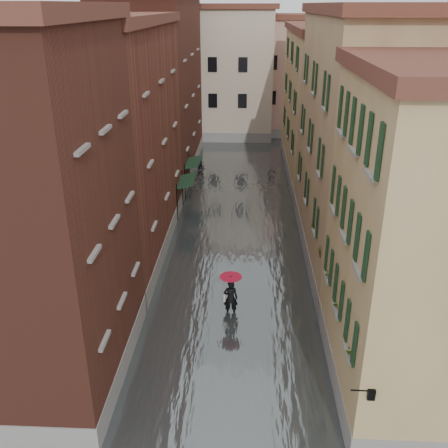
# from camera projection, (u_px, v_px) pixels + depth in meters

# --- Properties ---
(ground) EXTENTS (120.00, 120.00, 0.00)m
(ground) POSITION_uv_depth(u_px,v_px,m) (230.00, 345.00, 21.47)
(ground) COLOR #525255
(ground) RESTS_ON ground
(floodwater) EXTENTS (10.00, 60.00, 0.20)m
(floodwater) POSITION_uv_depth(u_px,v_px,m) (237.00, 222.00, 33.31)
(floodwater) COLOR #4D5556
(floodwater) RESTS_ON ground
(building_left_near) EXTENTS (6.00, 8.00, 13.00)m
(building_left_near) POSITION_uv_depth(u_px,v_px,m) (27.00, 222.00, 17.32)
(building_left_near) COLOR brown
(building_left_near) RESTS_ON ground
(building_left_mid) EXTENTS (6.00, 14.00, 12.50)m
(building_left_mid) POSITION_uv_depth(u_px,v_px,m) (110.00, 146.00, 27.47)
(building_left_mid) COLOR brown
(building_left_mid) RESTS_ON ground
(building_left_far) EXTENTS (6.00, 16.00, 14.00)m
(building_left_far) POSITION_uv_depth(u_px,v_px,m) (156.00, 90.00, 40.87)
(building_left_far) COLOR brown
(building_left_far) RESTS_ON ground
(building_right_near) EXTENTS (6.00, 8.00, 11.50)m
(building_right_near) POSITION_uv_depth(u_px,v_px,m) (433.00, 250.00, 17.01)
(building_right_near) COLOR tan
(building_right_near) RESTS_ON ground
(building_right_mid) EXTENTS (6.00, 14.00, 13.00)m
(building_right_mid) POSITION_uv_depth(u_px,v_px,m) (367.00, 145.00, 26.76)
(building_right_mid) COLOR tan
(building_right_mid) RESTS_ON ground
(building_right_far) EXTENTS (6.00, 16.00, 11.50)m
(building_right_far) POSITION_uv_depth(u_px,v_px,m) (327.00, 107.00, 40.76)
(building_right_far) COLOR tan
(building_right_far) RESTS_ON ground
(building_end_cream) EXTENTS (12.00, 9.00, 13.00)m
(building_end_cream) POSITION_uv_depth(u_px,v_px,m) (215.00, 74.00, 53.69)
(building_end_cream) COLOR #C3AD9B
(building_end_cream) RESTS_ON ground
(building_end_pink) EXTENTS (10.00, 9.00, 12.00)m
(building_end_pink) POSITION_uv_depth(u_px,v_px,m) (297.00, 77.00, 55.32)
(building_end_pink) COLOR tan
(building_end_pink) RESTS_ON ground
(awning_near) EXTENTS (1.09, 2.87, 2.80)m
(awning_near) POSITION_uv_depth(u_px,v_px,m) (186.00, 182.00, 33.61)
(awning_near) COLOR black
(awning_near) RESTS_ON ground
(awning_far) EXTENTS (1.09, 2.94, 2.80)m
(awning_far) POSITION_uv_depth(u_px,v_px,m) (193.00, 163.00, 37.52)
(awning_far) COLOR black
(awning_far) RESTS_ON ground
(wall_lantern) EXTENTS (0.71, 0.22, 0.35)m
(wall_lantern) POSITION_uv_depth(u_px,v_px,m) (370.00, 393.00, 14.58)
(wall_lantern) COLOR black
(wall_lantern) RESTS_ON ground
(window_planters) EXTENTS (0.59, 10.68, 0.84)m
(window_planters) POSITION_uv_depth(u_px,v_px,m) (332.00, 271.00, 20.26)
(window_planters) COLOR #A03F34
(window_planters) RESTS_ON ground
(pedestrian_main) EXTENTS (1.06, 1.06, 2.06)m
(pedestrian_main) POSITION_uv_depth(u_px,v_px,m) (231.00, 291.00, 23.02)
(pedestrian_main) COLOR black
(pedestrian_main) RESTS_ON ground
(pedestrian_far) EXTENTS (0.74, 0.58, 1.52)m
(pedestrian_far) POSITION_uv_depth(u_px,v_px,m) (201.00, 170.00, 41.67)
(pedestrian_far) COLOR black
(pedestrian_far) RESTS_ON ground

